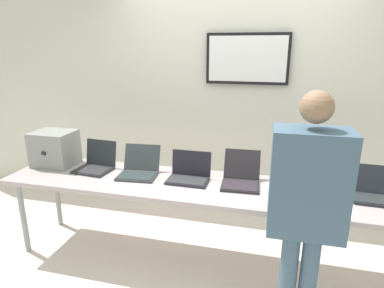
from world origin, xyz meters
The scene contains 13 objects.
ground centered at (0.00, 0.00, -0.02)m, with size 8.00×8.00×0.04m, color silver.
back_wall centered at (0.00, 1.13, 1.28)m, with size 8.00×0.11×2.54m.
workbench centered at (0.00, 0.00, 0.71)m, with size 3.69×0.70×0.76m.
equipment_box centered at (-1.60, 0.12, 0.93)m, with size 0.39×0.33×0.34m.
laptop_station_0 centered at (-1.15, 0.10, 0.82)m, with size 0.35×0.33×0.26m.
laptop_station_1 centered at (-0.70, 0.08, 0.82)m, with size 0.37×0.38×0.25m.
laptop_station_2 centered at (-0.23, 0.07, 0.82)m, with size 0.36×0.27×0.24m.
laptop_station_3 centered at (0.22, 0.11, 0.82)m, with size 0.33×0.40×0.25m.
laptop_station_4 centered at (0.66, 0.09, 0.82)m, with size 0.34×0.31×0.24m.
laptop_station_5 centered at (1.14, 0.09, 0.81)m, with size 0.39×0.34×0.22m.
person centered at (0.68, -0.62, 1.01)m, with size 0.44×0.59×1.66m.
coffee_mug centered at (0.93, -0.25, 0.81)m, with size 0.09×0.09×0.09m.
paper_sheet centered at (0.97, -0.17, 0.76)m, with size 0.22×0.31×0.00m.
Camera 1 is at (0.45, -2.50, 1.88)m, focal length 30.56 mm.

